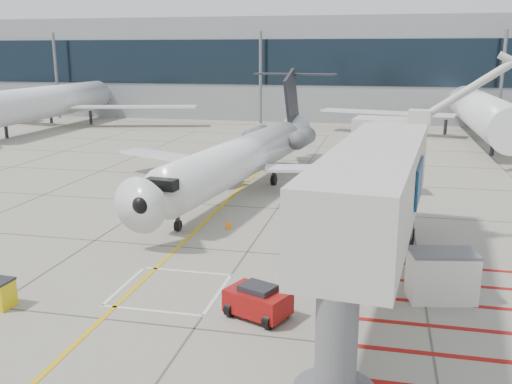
# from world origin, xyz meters

# --- Properties ---
(ground_plane) EXTENTS (260.00, 260.00, 0.00)m
(ground_plane) POSITION_xyz_m (0.00, 0.00, 0.00)
(ground_plane) COLOR gray
(ground_plane) RESTS_ON ground
(regional_jet) EXTENTS (27.29, 32.59, 7.80)m
(regional_jet) POSITION_xyz_m (-3.48, 13.35, 3.90)
(regional_jet) COLOR white
(regional_jet) RESTS_ON ground_plane
(jet_bridge) EXTENTS (11.65, 20.96, 8.01)m
(jet_bridge) POSITION_xyz_m (5.88, -0.25, 4.01)
(jet_bridge) COLOR beige
(jet_bridge) RESTS_ON ground_plane
(pushback_tug) EXTENTS (2.59, 2.15, 1.30)m
(pushback_tug) POSITION_xyz_m (1.97, -2.62, 0.65)
(pushback_tug) COLOR maroon
(pushback_tug) RESTS_ON ground_plane
(baggage_cart) EXTENTS (2.19, 1.73, 1.21)m
(baggage_cart) POSITION_xyz_m (5.88, 5.61, 0.61)
(baggage_cart) COLOR #5C5B60
(baggage_cart) RESTS_ON ground_plane
(ground_power_unit) EXTENTS (2.71, 1.88, 1.96)m
(ground_power_unit) POSITION_xyz_m (8.58, 0.39, 0.98)
(ground_power_unit) COLOR silver
(ground_power_unit) RESTS_ON ground_plane
(cone_nose) EXTENTS (0.37, 0.37, 0.52)m
(cone_nose) POSITION_xyz_m (-1.86, 7.47, 0.26)
(cone_nose) COLOR orange
(cone_nose) RESTS_ON ground_plane
(cone_side) EXTENTS (0.37, 0.37, 0.51)m
(cone_side) POSITION_xyz_m (3.20, 6.84, 0.26)
(cone_side) COLOR #F4520C
(cone_side) RESTS_ON ground_plane
(terminal_building) EXTENTS (180.00, 28.00, 14.00)m
(terminal_building) POSITION_xyz_m (10.00, 70.00, 7.00)
(terminal_building) COLOR gray
(terminal_building) RESTS_ON ground_plane
(terminal_glass_band) EXTENTS (180.00, 0.10, 6.00)m
(terminal_glass_band) POSITION_xyz_m (10.00, 55.95, 8.00)
(terminal_glass_band) COLOR black
(terminal_glass_band) RESTS_ON ground_plane
(bg_aircraft_b) EXTENTS (35.14, 39.04, 11.71)m
(bg_aircraft_b) POSITION_xyz_m (-34.67, 46.00, 5.86)
(bg_aircraft_b) COLOR silver
(bg_aircraft_b) RESTS_ON ground_plane
(bg_aircraft_c) EXTENTS (34.68, 38.53, 11.56)m
(bg_aircraft_c) POSITION_xyz_m (16.14, 46.00, 5.78)
(bg_aircraft_c) COLOR silver
(bg_aircraft_c) RESTS_ON ground_plane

